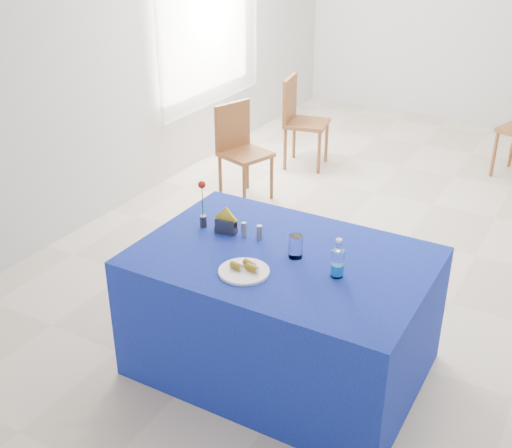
{
  "coord_description": "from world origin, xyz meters",
  "views": [
    {
      "loc": [
        1.22,
        -4.69,
        2.5
      ],
      "look_at": [
        -0.33,
        -1.96,
        0.92
      ],
      "focal_mm": 45.0,
      "sensor_mm": 36.0,
      "label": 1
    }
  ],
  "objects_px": {
    "plate": "(244,271)",
    "chair_win_a": "(240,145)",
    "water_bottle": "(338,264)",
    "blue_table": "(282,312)",
    "chair_win_b": "(299,115)"
  },
  "relations": [
    {
      "from": "plate",
      "to": "chair_win_a",
      "type": "distance_m",
      "value": 2.7
    },
    {
      "from": "plate",
      "to": "water_bottle",
      "type": "xyz_separation_m",
      "value": [
        0.44,
        0.21,
        0.06
      ]
    },
    {
      "from": "blue_table",
      "to": "water_bottle",
      "type": "relative_size",
      "value": 7.44
    },
    {
      "from": "water_bottle",
      "to": "chair_win_b",
      "type": "distance_m",
      "value": 3.53
    },
    {
      "from": "chair_win_b",
      "to": "chair_win_a",
      "type": "bearing_deg",
      "value": 161.62
    },
    {
      "from": "plate",
      "to": "water_bottle",
      "type": "relative_size",
      "value": 1.26
    },
    {
      "from": "plate",
      "to": "chair_win_a",
      "type": "relative_size",
      "value": 0.31
    },
    {
      "from": "plate",
      "to": "blue_table",
      "type": "relative_size",
      "value": 0.17
    },
    {
      "from": "plate",
      "to": "water_bottle",
      "type": "distance_m",
      "value": 0.49
    },
    {
      "from": "plate",
      "to": "blue_table",
      "type": "bearing_deg",
      "value": 71.33
    },
    {
      "from": "plate",
      "to": "blue_table",
      "type": "distance_m",
      "value": 0.48
    },
    {
      "from": "chair_win_a",
      "to": "chair_win_b",
      "type": "xyz_separation_m",
      "value": [
        0.12,
        0.99,
        0.03
      ]
    },
    {
      "from": "plate",
      "to": "chair_win_b",
      "type": "bearing_deg",
      "value": 111.28
    },
    {
      "from": "plate",
      "to": "chair_win_b",
      "type": "height_order",
      "value": "chair_win_b"
    },
    {
      "from": "chair_win_a",
      "to": "chair_win_b",
      "type": "height_order",
      "value": "chair_win_b"
    }
  ]
}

